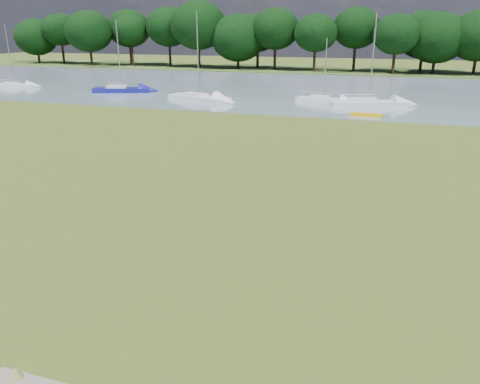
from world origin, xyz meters
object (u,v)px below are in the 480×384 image
(sailboat_3, at_px, (13,84))
(sailboat_0, at_px, (368,102))
(sailboat_1, at_px, (121,88))
(kayak, at_px, (366,115))
(sailboat_7, at_px, (323,98))
(sailboat_4, at_px, (198,96))

(sailboat_3, bearing_deg, sailboat_0, -21.13)
(sailboat_1, bearing_deg, sailboat_3, 159.75)
(kayak, relative_size, sailboat_7, 0.42)
(kayak, distance_m, sailboat_1, 30.82)
(kayak, bearing_deg, sailboat_1, 170.01)
(sailboat_3, xyz_separation_m, sailboat_7, (41.07, -0.41, -0.04))
(kayak, height_order, sailboat_3, sailboat_3)
(sailboat_0, height_order, sailboat_1, sailboat_0)
(sailboat_1, xyz_separation_m, sailboat_4, (11.73, -3.42, -0.04))
(sailboat_4, distance_m, sailboat_7, 13.43)
(sailboat_4, relative_size, sailboat_7, 1.41)
(kayak, height_order, sailboat_0, sailboat_0)
(sailboat_0, xyz_separation_m, sailboat_7, (-4.75, 1.60, -0.11))
(sailboat_3, height_order, sailboat_4, sailboat_4)
(sailboat_7, bearing_deg, sailboat_3, -173.32)
(sailboat_0, height_order, sailboat_3, sailboat_0)
(sailboat_3, bearing_deg, kayak, -28.20)
(sailboat_1, relative_size, sailboat_7, 1.29)
(sailboat_4, bearing_deg, sailboat_0, 22.81)
(kayak, xyz_separation_m, sailboat_3, (-46.06, 7.77, 0.29))
(sailboat_1, xyz_separation_m, sailboat_7, (24.83, -0.44, -0.10))
(kayak, xyz_separation_m, sailboat_7, (-4.98, 7.36, 0.25))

